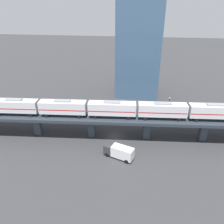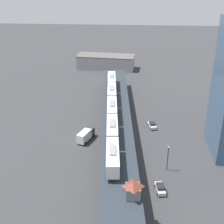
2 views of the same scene
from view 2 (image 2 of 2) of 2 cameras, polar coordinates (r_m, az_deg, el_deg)
The scene contains 9 objects.
ground_plane at distance 94.23m, azimuth 0.86°, elevation -4.75°, with size 400.00×400.00×0.00m, color #38383A.
elevated_viaduct at distance 91.33m, azimuth 0.88°, elevation -1.63°, with size 15.43×92.37×6.76m.
subway_train at distance 90.66m, azimuth -0.00°, elevation 0.59°, with size 7.60×62.43×4.45m.
signal_hut at distance 61.00m, azimuth 3.86°, elevation -13.92°, with size 3.46×3.46×3.40m.
street_car_silver at distance 74.11m, azimuth 8.81°, elevation -13.59°, with size 2.46×4.62×1.89m.
street_car_white at distance 100.46m, azimuth 7.35°, elevation -2.35°, with size 2.78×4.70×1.89m.
delivery_truck at distance 92.42m, azimuth -4.83°, elevation -4.24°, with size 4.62×7.53×3.20m.
street_lamp at distance 79.42m, azimuth 10.18°, elevation -7.96°, with size 0.44×0.44×6.94m.
warehouse_building at distance 158.33m, azimuth -1.13°, elevation 9.15°, with size 29.41×12.89×6.80m.
Camera 2 is at (4.44, -81.61, 46.91)m, focal length 50.00 mm.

